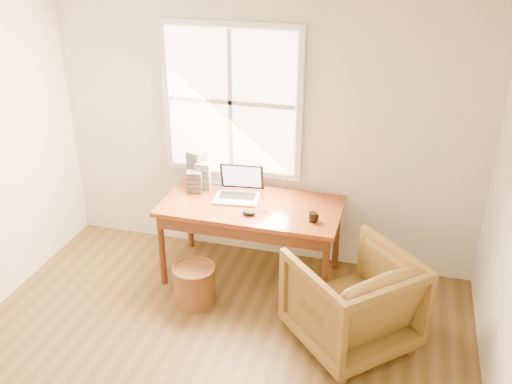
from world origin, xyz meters
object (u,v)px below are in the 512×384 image
armchair (352,300)px  wicker_stool (195,285)px  coffee_mug (313,217)px  laptop (236,185)px  cd_stack_a (203,175)px  desk (251,206)px

armchair → wicker_stool: size_ratio=2.43×
wicker_stool → coffee_mug: (0.94, 0.37, 0.61)m
laptop → cd_stack_a: (-0.37, 0.15, -0.02)m
wicker_stool → laptop: laptop is taller
laptop → cd_stack_a: size_ratio=1.58×
coffee_mug → cd_stack_a: 1.18m
desk → wicker_stool: desk is taller
wicker_stool → cd_stack_a: cd_stack_a is taller
wicker_stool → coffee_mug: bearing=21.3°
coffee_mug → cd_stack_a: cd_stack_a is taller
coffee_mug → armchair: bearing=-32.7°
desk → wicker_stool: 0.85m
armchair → laptop: 1.46m
armchair → wicker_stool: bearing=-49.8°
desk → armchair: size_ratio=1.85×
wicker_stool → armchair: bearing=-5.9°
coffee_mug → cd_stack_a: size_ratio=0.32×
desk → armchair: bearing=-34.1°
laptop → coffee_mug: bearing=-23.7°
armchair → desk: bearing=-78.1°
coffee_mug → laptop: bearing=-178.8°
desk → coffee_mug: size_ratio=19.32×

